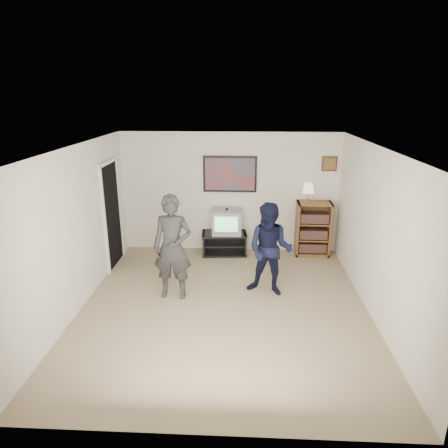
# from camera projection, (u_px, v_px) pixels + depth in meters

# --- Properties ---
(room_shell) EXTENTS (4.51, 5.00, 2.51)m
(room_shell) POSITION_uv_depth(u_px,v_px,m) (225.00, 226.00, 6.27)
(room_shell) COLOR #817052
(room_shell) RESTS_ON ground
(media_stand) EXTENTS (0.96, 0.59, 0.46)m
(media_stand) POSITION_uv_depth(u_px,v_px,m) (224.00, 243.00, 8.38)
(media_stand) COLOR black
(media_stand) RESTS_ON room_shell
(crt_television) EXTENTS (0.61, 0.52, 0.50)m
(crt_television) POSITION_uv_depth(u_px,v_px,m) (227.00, 221.00, 8.22)
(crt_television) COLOR gray
(crt_television) RESTS_ON media_stand
(bookshelf) EXTENTS (0.69, 0.39, 1.13)m
(bookshelf) POSITION_uv_depth(u_px,v_px,m) (313.00, 229.00, 8.23)
(bookshelf) COLOR brown
(bookshelf) RESTS_ON room_shell
(table_lamp) EXTENTS (0.25, 0.25, 0.39)m
(table_lamp) POSITION_uv_depth(u_px,v_px,m) (308.00, 193.00, 8.00)
(table_lamp) COLOR beige
(table_lamp) RESTS_ON bookshelf
(person_tall) EXTENTS (0.65, 0.45, 1.73)m
(person_tall) POSITION_uv_depth(u_px,v_px,m) (173.00, 248.00, 6.42)
(person_tall) COLOR #2B2B2E
(person_tall) RESTS_ON room_shell
(person_short) EXTENTS (0.91, 0.79, 1.57)m
(person_short) POSITION_uv_depth(u_px,v_px,m) (270.00, 250.00, 6.54)
(person_short) COLOR black
(person_short) RESTS_ON room_shell
(controller_left) EXTENTS (0.06, 0.12, 0.03)m
(controller_left) POSITION_uv_depth(u_px,v_px,m) (173.00, 228.00, 6.49)
(controller_left) COLOR white
(controller_left) RESTS_ON person_tall
(controller_right) EXTENTS (0.05, 0.12, 0.03)m
(controller_right) POSITION_uv_depth(u_px,v_px,m) (273.00, 228.00, 6.67)
(controller_right) COLOR white
(controller_right) RESTS_ON person_short
(poster) EXTENTS (1.10, 0.03, 0.75)m
(poster) POSITION_uv_depth(u_px,v_px,m) (230.00, 174.00, 8.16)
(poster) COLOR black
(poster) RESTS_ON room_shell
(air_vent) EXTENTS (0.28, 0.02, 0.14)m
(air_vent) POSITION_uv_depth(u_px,v_px,m) (203.00, 159.00, 8.10)
(air_vent) COLOR white
(air_vent) RESTS_ON room_shell
(small_picture) EXTENTS (0.30, 0.03, 0.30)m
(small_picture) POSITION_uv_depth(u_px,v_px,m) (329.00, 164.00, 8.00)
(small_picture) COLOR #3A1D12
(small_picture) RESTS_ON room_shell
(doorway) EXTENTS (0.03, 0.85, 2.00)m
(doorway) POSITION_uv_depth(u_px,v_px,m) (112.00, 215.00, 7.64)
(doorway) COLOR black
(doorway) RESTS_ON room_shell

